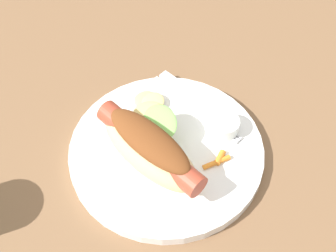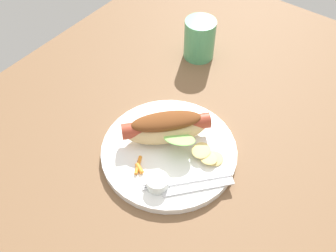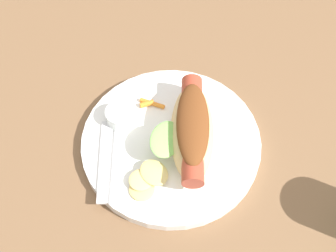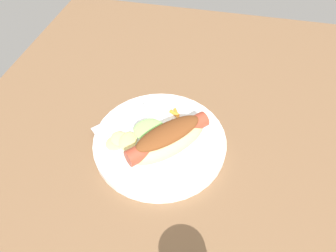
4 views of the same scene
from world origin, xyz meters
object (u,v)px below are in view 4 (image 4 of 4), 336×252
plate (160,141)px  knife (121,117)px  hot_dog (168,139)px  carrot_garnish (176,115)px  fork (130,120)px  sauce_ramekin (153,105)px  chips_pile (121,141)px

plate → knife: bearing=67.8°
hot_dog → carrot_garnish: size_ratio=4.15×
fork → carrot_garnish: 9.78cm
carrot_garnish → knife: bearing=105.1°
sauce_ramekin → plate: bearing=-157.4°
plate → knife: size_ratio=2.00×
sauce_ramekin → fork: sauce_ramekin is taller
sauce_ramekin → chips_pile: 11.25cm
knife → chips_pile: 6.98cm
sauce_ramekin → hot_dog: bearing=-151.4°
fork → sauce_ramekin: bearing=-0.2°
plate → chips_pile: chips_pile is taller
plate → knife: 10.22cm
plate → carrot_garnish: (6.93, -1.95, 1.18)cm
fork → knife: 2.20cm
sauce_ramekin → knife: sauce_ramekin is taller
chips_pile → sauce_ramekin: bearing=-19.8°
plate → chips_pile: 7.75cm
plate → hot_dog: bearing=-133.7°
fork → carrot_garnish: size_ratio=3.40×
plate → carrot_garnish: size_ratio=6.91×
plate → knife: knife is taller
fork → hot_dog: bearing=-78.5°
chips_pile → plate: bearing=-69.1°
plate → chips_pile: size_ratio=4.10×
hot_dog → sauce_ramekin: 11.44cm
hot_dog → fork: hot_dog is taller
fork → knife: (0.28, 2.18, -0.02)cm
fork → knife: size_ratio=0.99×
plate → carrot_garnish: carrot_garnish is taller
fork → chips_pile: chips_pile is taller
carrot_garnish → hot_dog: bearing=-179.0°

